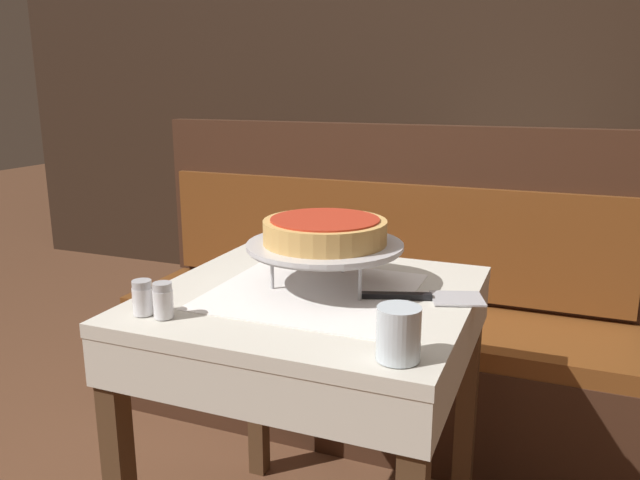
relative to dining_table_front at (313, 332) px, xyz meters
The scene contains 11 objects.
dining_table_front is the anchor object (origin of this frame).
dining_table_rear 1.62m from the dining_table_front, 80.51° to the left, with size 0.81×0.81×0.74m.
booth_bench 0.82m from the dining_table_front, 96.94° to the left, with size 1.76×0.47×1.06m.
back_wall_panel 2.28m from the dining_table_front, 90.00° to the left, with size 6.00×0.04×2.40m, color black.
pizza_pan_stand 0.20m from the dining_table_front, 70.79° to the left, with size 0.36×0.36×0.10m.
deep_dish_pizza 0.24m from the dining_table_front, 70.79° to the left, with size 0.28×0.28×0.06m.
pizza_server 0.28m from the dining_table_front, ahead, with size 0.27×0.14×0.01m.
water_glass_near 0.42m from the dining_table_front, 45.74° to the right, with size 0.08×0.08×0.09m.
salt_shaker 0.39m from the dining_table_front, 135.00° to the right, with size 0.04×0.04×0.07m.
pepper_shaker 0.36m from the dining_table_front, 129.06° to the right, with size 0.04×0.04×0.07m.
condiment_caddy 1.67m from the dining_table_front, 81.39° to the left, with size 0.11×0.11×0.18m.
Camera 1 is at (0.51, -1.23, 1.19)m, focal length 35.00 mm.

